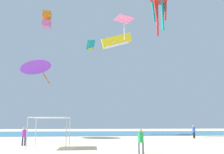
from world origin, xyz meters
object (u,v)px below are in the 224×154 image
object	(u,v)px
person_rightmost	(194,131)
kite_parafoil_teal	(91,45)
person_central	(141,139)
kite_parafoil_yellow	(117,41)
kite_diamond_pink	(124,20)
kite_delta_purple	(36,65)
canopy_tent	(51,119)
kite_box_orange	(47,20)
person_near_tent	(24,135)

from	to	relation	value
person_rightmost	kite_parafoil_teal	distance (m)	24.03
person_central	kite_parafoil_yellow	distance (m)	24.91
person_central	kite_diamond_pink	world-z (taller)	kite_diamond_pink
person_central	kite_delta_purple	xyz separation A→B (m)	(-11.44, 18.51, 9.28)
kite_diamond_pink	kite_delta_purple	bearing A→B (deg)	-153.71
person_central	kite_parafoil_teal	world-z (taller)	kite_parafoil_teal
kite_parafoil_teal	kite_diamond_pink	xyz separation A→B (m)	(3.57, -19.00, -3.59)
canopy_tent	person_rightmost	bearing A→B (deg)	30.80
canopy_tent	kite_delta_purple	distance (m)	16.95
kite_parafoil_teal	kite_box_orange	distance (m)	11.14
person_near_tent	canopy_tent	bearing A→B (deg)	-93.87
canopy_tent	kite_parafoil_yellow	distance (m)	21.87
person_near_tent	kite_parafoil_teal	bearing A→B (deg)	17.32
person_central	kite_delta_purple	bearing A→B (deg)	124.79
canopy_tent	kite_diamond_pink	size ratio (longest dim) A/B	1.24
kite_parafoil_teal	canopy_tent	bearing A→B (deg)	3.45
person_rightmost	kite_diamond_pink	bearing A→B (deg)	120.30
kite_parafoil_teal	kite_parafoil_yellow	size ratio (longest dim) A/B	1.12
canopy_tent	person_near_tent	bearing A→B (deg)	143.39
person_near_tent	kite_diamond_pink	xyz separation A→B (m)	(9.24, 1.58, 11.91)
person_near_tent	person_rightmost	size ratio (longest dim) A/B	0.97
person_central	kite_box_orange	size ratio (longest dim) A/B	0.46
kite_delta_purple	person_near_tent	bearing A→B (deg)	50.07
person_central	person_rightmost	size ratio (longest dim) A/B	0.96
person_near_tent	kite_parafoil_teal	size ratio (longest dim) A/B	0.27
person_rightmost	kite_box_orange	xyz separation A→B (m)	(-22.38, 15.43, 21.42)
kite_parafoil_teal	kite_parafoil_yellow	world-z (taller)	kite_parafoil_teal
kite_delta_purple	kite_diamond_pink	bearing A→B (deg)	86.55
kite_delta_purple	kite_box_orange	size ratio (longest dim) A/B	1.79
canopy_tent	kite_parafoil_teal	world-z (taller)	kite_parafoil_teal
kite_delta_purple	kite_parafoil_yellow	size ratio (longest dim) A/B	1.16
kite_delta_purple	kite_box_orange	bearing A→B (deg)	-135.56
canopy_tent	person_near_tent	distance (m)	3.44
kite_parafoil_yellow	kite_delta_purple	bearing A→B (deg)	-5.88
person_central	kite_box_orange	world-z (taller)	kite_box_orange
person_central	kite_diamond_pink	bearing A→B (deg)	92.18
canopy_tent	person_central	world-z (taller)	canopy_tent
person_rightmost	kite_delta_purple	world-z (taller)	kite_delta_purple
kite_delta_purple	person_central	bearing A→B (deg)	71.09
person_central	kite_parafoil_yellow	xyz separation A→B (m)	(0.78, 20.51, 14.12)
canopy_tent	kite_delta_purple	xyz separation A→B (m)	(-4.86, 14.18, 7.91)
person_near_tent	kite_delta_purple	distance (m)	15.58
person_rightmost	person_near_tent	bearing A→B (deg)	109.95
kite_parafoil_teal	kite_diamond_pink	bearing A→B (deg)	22.03
person_central	canopy_tent	bearing A→B (deg)	149.70
canopy_tent	person_near_tent	world-z (taller)	canopy_tent
person_rightmost	kite_diamond_pink	distance (m)	16.70
canopy_tent	person_central	size ratio (longest dim) A/B	1.90
kite_diamond_pink	person_near_tent	bearing A→B (deg)	-101.18
kite_parafoil_teal	kite_parafoil_yellow	distance (m)	7.70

